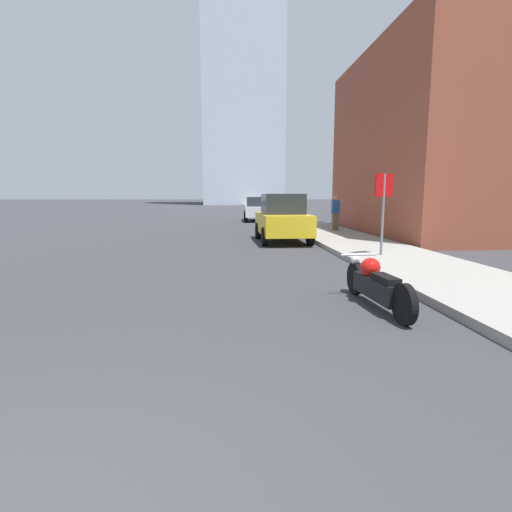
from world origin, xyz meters
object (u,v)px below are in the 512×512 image
Objects in this scene: stop_sign at (383,200)px; parked_car_yellow at (282,219)px; pedestrian at (336,213)px; parked_car_white at (258,209)px; motorcycle at (376,284)px.

parked_car_yellow is at bearing 114.53° from stop_sign.
parked_car_yellow is 4.42m from pedestrian.
motorcycle is at bearing -88.02° from parked_car_white.
stop_sign is (2.02, -17.37, 0.79)m from parked_car_white.
stop_sign is at bearing -66.45° from parked_car_yellow.
parked_car_yellow reaches higher than motorcycle.
stop_sign is 1.35× the size of pedestrian.
motorcycle is at bearing -112.50° from stop_sign.
parked_car_white reaches higher than motorcycle.
stop_sign is (2.07, -4.54, 0.75)m from parked_car_yellow.
parked_car_yellow is 0.87× the size of parked_car_white.
motorcycle is at bearing -89.64° from parked_car_yellow.
parked_car_yellow is 1.79× the size of stop_sign.
stop_sign is 7.91m from pedestrian.
pedestrian reaches higher than motorcycle.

